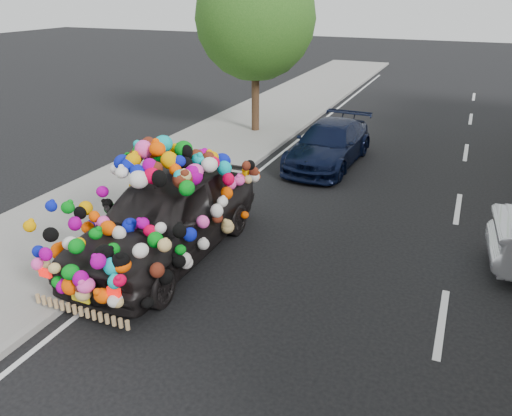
% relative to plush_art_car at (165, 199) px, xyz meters
% --- Properties ---
extents(ground, '(100.00, 100.00, 0.00)m').
position_rel_plush_art_car_xyz_m(ground, '(1.74, -0.22, -1.22)').
color(ground, black).
rests_on(ground, ground).
extents(sidewalk, '(4.00, 60.00, 0.12)m').
position_rel_plush_art_car_xyz_m(sidewalk, '(-2.56, -0.22, -1.16)').
color(sidewalk, gray).
rests_on(sidewalk, ground).
extents(kerb, '(0.15, 60.00, 0.13)m').
position_rel_plush_art_car_xyz_m(kerb, '(-0.61, -0.22, -1.16)').
color(kerb, gray).
rests_on(kerb, ground).
extents(lane_markings, '(6.00, 50.00, 0.01)m').
position_rel_plush_art_car_xyz_m(lane_markings, '(5.34, -0.22, -1.21)').
color(lane_markings, silver).
rests_on(lane_markings, ground).
extents(tree_near_sidewalk, '(4.20, 4.20, 6.13)m').
position_rel_plush_art_car_xyz_m(tree_near_sidewalk, '(-2.06, 9.28, 2.80)').
color(tree_near_sidewalk, '#332114').
rests_on(tree_near_sidewalk, ground).
extents(plush_art_car, '(2.39, 5.22, 2.36)m').
position_rel_plush_art_car_xyz_m(plush_art_car, '(0.00, 0.00, 0.00)').
color(plush_art_car, black).
rests_on(plush_art_car, ground).
extents(navy_sedan, '(1.98, 4.47, 1.27)m').
position_rel_plush_art_car_xyz_m(navy_sedan, '(1.45, 6.83, -0.58)').
color(navy_sedan, black).
rests_on(navy_sedan, ground).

